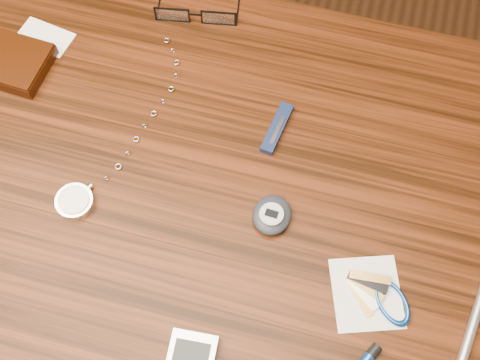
# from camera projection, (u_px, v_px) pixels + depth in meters

# --- Properties ---
(ground) EXTENTS (3.80, 3.80, 0.00)m
(ground) POSITION_uv_depth(u_px,v_px,m) (211.00, 312.00, 1.49)
(ground) COLOR #472814
(ground) RESTS_ON ground
(desk) EXTENTS (1.00, 0.70, 0.75)m
(desk) POSITION_uv_depth(u_px,v_px,m) (192.00, 214.00, 0.91)
(desk) COLOR #3C1809
(desk) RESTS_ON ground
(wallet_and_card) EXTENTS (0.13, 0.14, 0.02)m
(wallet_and_card) POSITION_uv_depth(u_px,v_px,m) (12.00, 61.00, 0.89)
(wallet_and_card) COLOR black
(wallet_and_card) RESTS_ON desk
(eyeglasses) EXTENTS (0.15, 0.15, 0.03)m
(eyeglasses) POSITION_uv_depth(u_px,v_px,m) (196.00, 13.00, 0.92)
(eyeglasses) COLOR black
(eyeglasses) RESTS_ON desk
(pocket_watch) EXTENTS (0.10, 0.32, 0.02)m
(pocket_watch) POSITION_uv_depth(u_px,v_px,m) (79.00, 196.00, 0.80)
(pocket_watch) COLOR silver
(pocket_watch) RESTS_ON desk
(pedometer) EXTENTS (0.05, 0.06, 0.02)m
(pedometer) POSITION_uv_depth(u_px,v_px,m) (272.00, 215.00, 0.78)
(pedometer) COLOR black
(pedometer) RESTS_ON desk
(notepad_keys) EXTENTS (0.12, 0.12, 0.01)m
(notepad_keys) POSITION_uv_depth(u_px,v_px,m) (379.00, 297.00, 0.74)
(notepad_keys) COLOR white
(notepad_keys) RESTS_ON desk
(pocket_knife) EXTENTS (0.03, 0.08, 0.01)m
(pocket_knife) POSITION_uv_depth(u_px,v_px,m) (277.00, 128.00, 0.85)
(pocket_knife) COLOR #0F1E3D
(pocket_knife) RESTS_ON desk
(silver_pen) EXTENTS (0.04, 0.15, 0.01)m
(silver_pen) POSITION_uv_depth(u_px,v_px,m) (480.00, 302.00, 0.74)
(silver_pen) COLOR #B9BABE
(silver_pen) RESTS_ON desk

